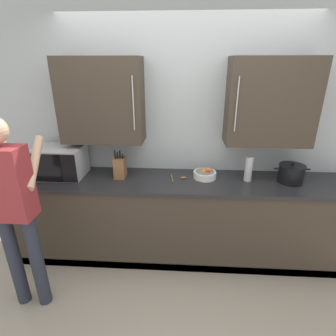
{
  "coord_description": "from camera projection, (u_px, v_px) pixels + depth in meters",
  "views": [
    {
      "loc": [
        -0.0,
        -1.69,
        2.05
      ],
      "look_at": [
        -0.15,
        0.73,
        1.08
      ],
      "focal_mm": 28.13,
      "sensor_mm": 36.0,
      "label": 1
    }
  ],
  "objects": [
    {
      "name": "stock_pot",
      "position": [
        291.0,
        174.0,
        2.63
      ],
      "size": [
        0.35,
        0.25,
        0.21
      ],
      "color": "black",
      "rests_on": "counter_unit"
    },
    {
      "name": "person_figure",
      "position": [
        12.0,
        203.0,
        2.07
      ],
      "size": [
        0.44,
        0.58,
        1.71
      ],
      "color": "#282D3D",
      "rests_on": "ground_plane"
    },
    {
      "name": "knife_block",
      "position": [
        120.0,
        167.0,
        2.74
      ],
      "size": [
        0.11,
        0.15,
        0.31
      ],
      "color": "brown",
      "rests_on": "counter_unit"
    },
    {
      "name": "ground_plane",
      "position": [
        180.0,
        312.0,
        2.33
      ],
      "size": [
        9.45,
        9.45,
        0.0
      ],
      "primitive_type": "plane",
      "color": "#9E9384"
    },
    {
      "name": "thermos_flask",
      "position": [
        249.0,
        169.0,
        2.65
      ],
      "size": [
        0.08,
        0.08,
        0.26
      ],
      "color": "#B7BABF",
      "rests_on": "counter_unit"
    },
    {
      "name": "counter_unit",
      "position": [
        182.0,
        219.0,
        2.88
      ],
      "size": [
        3.55,
        0.63,
        0.93
      ],
      "color": "#3D3328",
      "rests_on": "ground_plane"
    },
    {
      "name": "wooden_spoon",
      "position": [
        178.0,
        178.0,
        2.74
      ],
      "size": [
        0.18,
        0.18,
        0.02
      ],
      "color": "brown",
      "rests_on": "counter_unit"
    },
    {
      "name": "fruit_bowl",
      "position": [
        205.0,
        174.0,
        2.75
      ],
      "size": [
        0.24,
        0.24,
        0.1
      ],
      "color": "white",
      "rests_on": "counter_unit"
    },
    {
      "name": "back_wall_tiled",
      "position": [
        184.0,
        118.0,
        2.77
      ],
      "size": [
        4.05,
        0.44,
        2.88
      ],
      "color": "#B2BCC1",
      "rests_on": "ground_plane"
    },
    {
      "name": "microwave_oven",
      "position": [
        57.0,
        162.0,
        2.76
      ],
      "size": [
        0.51,
        0.39,
        0.31
      ],
      "color": "#B7BABF",
      "rests_on": "counter_unit"
    }
  ]
}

